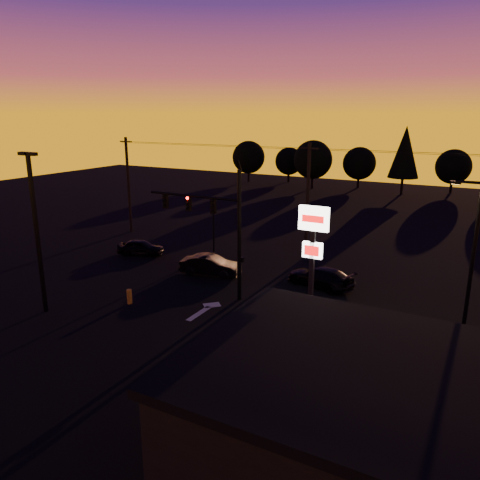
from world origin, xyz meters
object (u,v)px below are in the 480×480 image
object	(u,v)px
bollard	(129,297)
car_left	(141,247)
car_right	(320,277)
secondary_signal	(213,220)
car_mid	(210,265)
parking_lot_light	(36,223)
pylon_sign	(313,244)
streetlight	(472,252)
suv_parked	(326,388)
traffic_signal_mast	(216,219)

from	to	relation	value
bollard	car_left	world-z (taller)	car_left
car_right	secondary_signal	bearing A→B (deg)	-91.43
car_mid	car_right	xyz separation A→B (m)	(7.63, 1.50, -0.04)
parking_lot_light	bollard	xyz separation A→B (m)	(3.50, 3.22, -4.82)
bollard	car_mid	size ratio (longest dim) A/B	0.21
pylon_sign	streetlight	size ratio (longest dim) A/B	0.85
bollard	car_right	size ratio (longest dim) A/B	0.19
secondary_signal	suv_parked	bearing A→B (deg)	-46.30
secondary_signal	pylon_sign	bearing A→B (deg)	-39.77
pylon_sign	secondary_signal	bearing A→B (deg)	140.23
traffic_signal_mast	secondary_signal	size ratio (longest dim) A/B	1.97
bollard	parking_lot_light	bearing A→B (deg)	-137.36
traffic_signal_mast	bollard	world-z (taller)	traffic_signal_mast
car_left	car_right	world-z (taller)	car_right
traffic_signal_mast	pylon_sign	size ratio (longest dim) A/B	1.26
parking_lot_light	bollard	world-z (taller)	parking_lot_light
parking_lot_light	streetlight	xyz separation A→B (m)	(21.41, 8.50, -0.85)
parking_lot_light	car_mid	bearing A→B (deg)	63.47
streetlight	pylon_sign	bearing A→B (deg)	-149.92
streetlight	suv_parked	bearing A→B (deg)	-114.26
streetlight	car_right	bearing A→B (deg)	161.07
streetlight	car_left	size ratio (longest dim) A/B	2.16
secondary_signal	pylon_sign	distance (m)	15.75
secondary_signal	car_right	distance (m)	10.78
secondary_signal	car_mid	bearing A→B (deg)	-60.84
car_right	streetlight	bearing A→B (deg)	86.00
car_right	bollard	bearing A→B (deg)	-32.82
car_right	pylon_sign	bearing A→B (deg)	29.89
car_left	car_mid	world-z (taller)	car_mid
secondary_signal	streetlight	world-z (taller)	streetlight
streetlight	bollard	distance (m)	19.09
pylon_sign	suv_parked	distance (m)	7.32
streetlight	car_right	world-z (taller)	streetlight
car_mid	car_right	distance (m)	7.78
parking_lot_light	bollard	distance (m)	6.78
car_mid	car_right	bearing A→B (deg)	-90.52
car_mid	secondary_signal	bearing A→B (deg)	17.49
traffic_signal_mast	car_mid	bearing A→B (deg)	128.56
secondary_signal	car_right	world-z (taller)	secondary_signal
parking_lot_light	traffic_signal_mast	bearing A→B (deg)	43.37
car_right	suv_parked	xyz separation A→B (m)	(4.56, -12.39, 0.07)
streetlight	suv_parked	xyz separation A→B (m)	(-4.23, -9.38, -3.68)
pylon_sign	car_left	world-z (taller)	pylon_sign
parking_lot_light	car_right	world-z (taller)	parking_lot_light
bollard	car_mid	xyz separation A→B (m)	(1.50, 6.79, 0.26)
traffic_signal_mast	parking_lot_light	size ratio (longest dim) A/B	0.94
streetlight	car_mid	size ratio (longest dim) A/B	1.86
secondary_signal	car_mid	size ratio (longest dim) A/B	1.01
suv_parked	bollard	bearing A→B (deg)	175.27
traffic_signal_mast	pylon_sign	distance (m)	7.52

